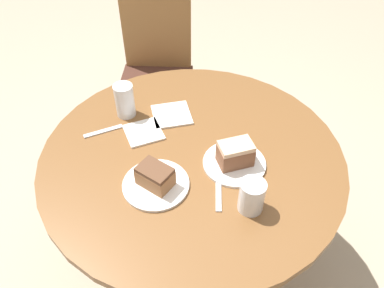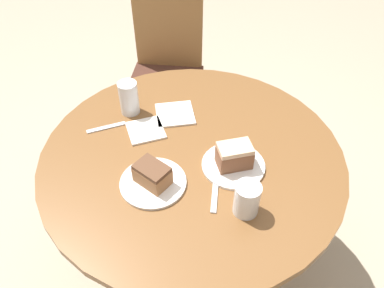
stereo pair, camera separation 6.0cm
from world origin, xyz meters
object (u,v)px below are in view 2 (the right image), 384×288
at_px(chair, 166,67).
at_px(cake_slice_far, 152,174).
at_px(plate_near, 233,165).
at_px(cake_slice_near, 234,156).
at_px(glass_lemonade, 129,99).
at_px(plate_far, 153,183).
at_px(glass_water, 247,200).

relative_size(chair, cake_slice_far, 7.26).
height_order(plate_near, cake_slice_far, cake_slice_far).
height_order(cake_slice_near, cake_slice_far, cake_slice_near).
bearing_deg(cake_slice_far, chair, 90.37).
height_order(chair, glass_lemonade, chair).
xyz_separation_m(plate_far, cake_slice_far, (0.00, 0.00, 0.04)).
bearing_deg(plate_near, cake_slice_far, -164.67).
relative_size(chair, plate_far, 4.43).
xyz_separation_m(plate_near, cake_slice_near, (0.00, 0.00, 0.05)).
xyz_separation_m(cake_slice_far, glass_lemonade, (-0.11, 0.38, 0.02)).
bearing_deg(chair, cake_slice_far, -82.68).
bearing_deg(glass_lemonade, plate_far, -73.30).
bearing_deg(cake_slice_near, chair, 105.69).
xyz_separation_m(chair, cake_slice_near, (0.28, -0.99, 0.28)).
height_order(plate_far, glass_water, glass_water).
distance_m(plate_near, cake_slice_far, 0.28).
relative_size(plate_near, cake_slice_near, 1.70).
height_order(plate_far, cake_slice_far, cake_slice_far).
height_order(plate_near, glass_lemonade, glass_lemonade).
bearing_deg(glass_lemonade, cake_slice_far, -73.30).
bearing_deg(plate_far, glass_water, -20.80).
relative_size(cake_slice_far, glass_water, 1.20).
relative_size(plate_far, cake_slice_far, 1.64).
xyz_separation_m(chair, plate_far, (0.01, -1.06, 0.23)).
bearing_deg(glass_water, glass_lemonade, 129.56).
xyz_separation_m(cake_slice_near, cake_slice_far, (-0.27, -0.07, -0.01)).
height_order(plate_near, plate_far, same).
xyz_separation_m(plate_near, glass_lemonade, (-0.38, 0.30, 0.06)).
height_order(cake_slice_near, glass_water, glass_water).
bearing_deg(cake_slice_near, glass_water, -83.94).
bearing_deg(glass_water, cake_slice_far, 159.20).
relative_size(plate_far, glass_water, 1.98).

